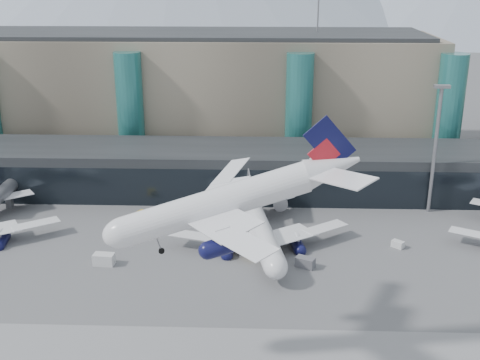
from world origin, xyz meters
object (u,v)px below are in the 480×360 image
veh_a (104,259)px  veh_b (141,215)px  jet_parked_mid (259,221)px  veh_c (305,262)px  veh_h (259,248)px  lightmast_mid (436,142)px  veh_g (398,244)px  hero_jet (240,192)px

veh_a → veh_b: veh_a is taller
jet_parked_mid → veh_a: size_ratio=10.05×
veh_c → veh_h: size_ratio=0.71×
lightmast_mid → veh_g: lightmast_mid is taller
veh_c → veh_g: (16.72, 7.95, -0.25)m
jet_parked_mid → veh_a: (-25.44, -9.47, -3.21)m
jet_parked_mid → veh_c: 12.43m
veh_c → veh_b: bearing=174.3°
lightmast_mid → veh_a: lightmast_mid is taller
veh_h → veh_g: bearing=-40.5°
hero_jet → veh_a: hero_jet is taller
hero_jet → veh_g: 47.80m
jet_parked_mid → veh_g: 24.70m
veh_g → veh_b: bearing=-151.7°
veh_h → veh_a: bearing=141.2°
hero_jet → veh_h: size_ratio=7.29×
jet_parked_mid → veh_h: (0.11, -4.87, -2.97)m
hero_jet → veh_a: (-23.37, 24.94, -21.63)m
veh_g → veh_h: bearing=-129.6°
lightmast_mid → veh_a: size_ratio=7.55×
hero_jet → veh_b: hero_jet is taller
jet_parked_mid → veh_g: jet_parked_mid is taller
veh_g → veh_h: (-24.31, -3.63, 0.58)m
veh_b → veh_g: (47.57, -11.50, -0.04)m
hero_jet → veh_h: hero_jet is taller
lightmast_mid → jet_parked_mid: size_ratio=0.75×
veh_b → veh_h: bearing=-94.0°
hero_jet → veh_b: 54.05m
hero_jet → veh_b: (-21.08, 44.68, -21.94)m
jet_parked_mid → veh_a: 27.33m
lightmast_mid → veh_c: bearing=-136.7°
veh_h → jet_parked_mid: bearing=42.3°
veh_b → lightmast_mid: bearing=-55.6°
lightmast_mid → veh_g: bearing=-119.7°
veh_b → veh_g: 48.95m
lightmast_mid → veh_b: bearing=-174.6°
jet_parked_mid → veh_h: jet_parked_mid is taller
veh_a → veh_g: 50.53m
lightmast_mid → jet_parked_mid: bearing=-155.3°
hero_jet → veh_h: 36.54m
veh_a → veh_b: (2.28, 19.74, -0.30)m
veh_b → jet_parked_mid: bearing=-84.9°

